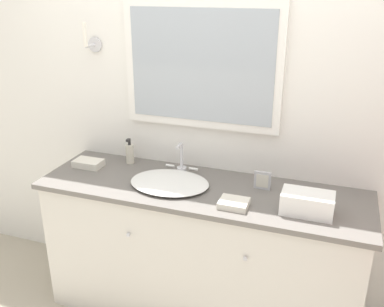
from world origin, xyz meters
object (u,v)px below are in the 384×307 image
at_px(sink_basin, 170,182).
at_px(soap_bottle, 130,153).
at_px(picture_frame, 262,181).
at_px(appliance_box, 307,203).

bearing_deg(sink_basin, soap_bottle, 149.85).
bearing_deg(picture_frame, sink_basin, -166.86).
height_order(sink_basin, picture_frame, sink_basin).
relative_size(sink_basin, picture_frame, 4.36).
distance_m(soap_bottle, picture_frame, 0.87).
distance_m(sink_basin, picture_frame, 0.52).
xyz_separation_m(soap_bottle, picture_frame, (0.86, -0.09, -0.01)).
height_order(soap_bottle, picture_frame, soap_bottle).
bearing_deg(sink_basin, picture_frame, 13.14).
xyz_separation_m(soap_bottle, appliance_box, (1.12, -0.28, -0.01)).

